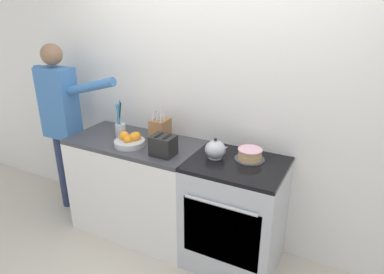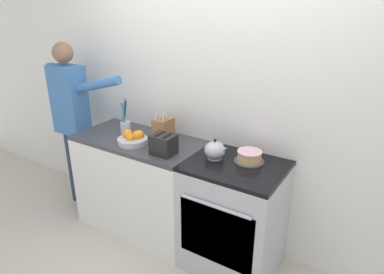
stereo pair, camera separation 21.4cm
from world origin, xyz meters
TOP-DOWN VIEW (x-y plane):
  - ground_plane at (0.00, 0.00)m, footprint 16.00×16.00m
  - wall_back at (0.00, 0.61)m, footprint 8.00×0.04m
  - counter_cabinet at (-0.65, 0.30)m, footprint 1.16×0.59m
  - stove_range at (0.29, 0.29)m, footprint 0.73×0.62m
  - layer_cake at (0.36, 0.39)m, footprint 0.23×0.23m
  - tea_kettle at (0.11, 0.30)m, footprint 0.20×0.16m
  - knife_block at (-0.44, 0.39)m, footprint 0.13×0.16m
  - utensil_crock at (-0.80, 0.30)m, footprint 0.09×0.09m
  - fruit_bowl at (-0.62, 0.20)m, footprint 0.26×0.26m
  - toaster at (-0.28, 0.16)m, footprint 0.20×0.15m
  - person_baker at (-1.49, 0.28)m, footprint 0.94×0.20m

SIDE VIEW (x-z plane):
  - ground_plane at x=0.00m, z-range 0.00..0.00m
  - counter_cabinet at x=-0.65m, z-range 0.00..0.91m
  - stove_range at x=0.29m, z-range 0.00..0.91m
  - layer_cake at x=0.36m, z-range 0.91..1.00m
  - fruit_bowl at x=-0.62m, z-range 0.90..1.01m
  - tea_kettle at x=0.11m, z-range 0.90..1.06m
  - utensil_crock at x=-0.80m, z-range 0.82..1.16m
  - toaster at x=-0.28m, z-range 0.91..1.07m
  - person_baker at x=-1.49m, z-range 0.17..1.86m
  - knife_block at x=-0.44m, z-range 0.87..1.16m
  - wall_back at x=0.00m, z-range 0.00..2.60m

